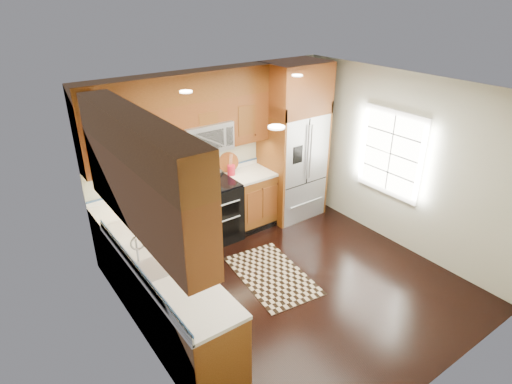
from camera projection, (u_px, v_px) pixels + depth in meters
ground at (294, 286)px, 5.74m from camera, size 4.00×4.00×0.00m
wall_back at (214, 152)px, 6.63m from camera, size 4.00×0.02×2.60m
wall_left at (141, 254)px, 4.12m from camera, size 0.02×4.00×2.60m
wall_right at (402, 163)px, 6.23m from camera, size 0.02×4.00×2.60m
window at (391, 153)px, 6.32m from camera, size 0.04×1.10×1.30m
base_cabinets at (178, 257)px, 5.55m from camera, size 2.85×3.00×0.90m
countertop at (181, 219)px, 5.51m from camera, size 2.86×3.01×0.04m
upper_cabinets at (167, 137)px, 5.05m from camera, size 2.85×3.00×1.15m
range at (213, 212)px, 6.62m from camera, size 0.76×0.67×0.95m
microwave at (205, 137)px, 6.20m from camera, size 0.76×0.40×0.42m
refrigerator at (293, 142)px, 7.05m from camera, size 0.98×0.75×2.60m
sink_faucet at (160, 260)px, 4.56m from camera, size 0.54×0.44×0.37m
rug at (272, 275)px, 5.95m from camera, size 1.00×1.48×0.01m
knife_block at (180, 181)px, 6.27m from camera, size 0.10×0.13×0.26m
utensil_crock at (231, 168)px, 6.70m from camera, size 0.13×0.13×0.35m
cutting_board at (229, 171)px, 6.86m from camera, size 0.41×0.41×0.02m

